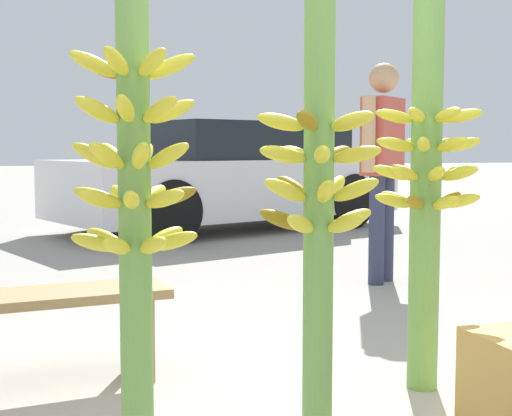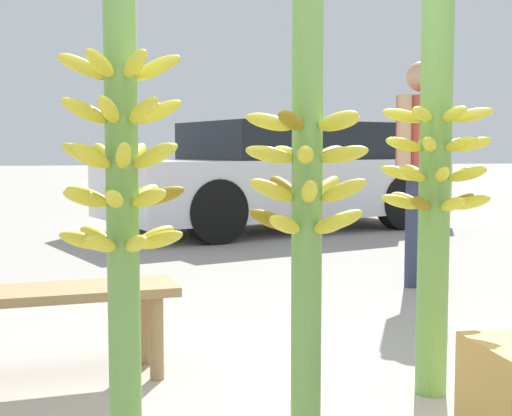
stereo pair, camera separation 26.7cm
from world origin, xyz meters
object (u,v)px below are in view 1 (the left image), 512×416
(banana_stalk_right, at_px, (426,180))
(parked_car, at_px, (230,177))
(vendor_person, at_px, (383,152))
(market_bench, at_px, (29,310))
(banana_stalk_left, at_px, (134,185))
(banana_stalk_center, at_px, (319,187))

(banana_stalk_right, relative_size, parked_car, 0.37)
(vendor_person, height_order, market_bench, vendor_person)
(banana_stalk_left, xyz_separation_m, market_bench, (-0.34, 0.81, -0.55))
(banana_stalk_left, distance_m, vendor_person, 3.29)
(vendor_person, xyz_separation_m, market_bench, (-2.44, -1.72, -0.63))
(market_bench, relative_size, parked_car, 0.26)
(banana_stalk_left, height_order, vendor_person, banana_stalk_left)
(parked_car, bearing_deg, banana_stalk_left, 142.52)
(banana_stalk_left, distance_m, market_bench, 1.03)
(banana_stalk_center, bearing_deg, parked_car, 78.27)
(vendor_person, relative_size, market_bench, 1.37)
(market_bench, bearing_deg, vendor_person, 27.62)
(banana_stalk_right, xyz_separation_m, market_bench, (-1.56, 0.44, -0.53))
(banana_stalk_right, distance_m, market_bench, 1.71)
(banana_stalk_left, distance_m, banana_stalk_right, 1.27)
(banana_stalk_center, relative_size, parked_car, 0.37)
(parked_car, bearing_deg, market_bench, 137.06)
(vendor_person, bearing_deg, banana_stalk_center, 19.02)
(market_bench, height_order, parked_car, parked_car)
(banana_stalk_left, distance_m, parked_car, 6.55)
(banana_stalk_center, bearing_deg, banana_stalk_left, 172.61)
(vendor_person, bearing_deg, market_bench, -5.50)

